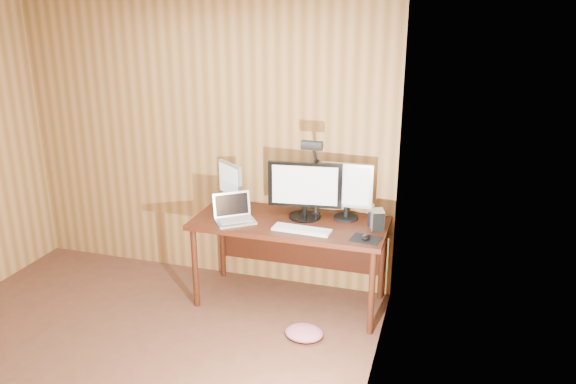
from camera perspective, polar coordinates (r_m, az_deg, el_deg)
The scene contains 14 objects.
room_shell at distance 3.51m, azimuth -22.53°, elevation -2.95°, with size 4.00×4.00×4.00m.
desk at distance 4.74m, azimuth 0.42°, elevation -4.03°, with size 1.60×0.70×0.75m.
monitor_center at distance 4.63m, azimuth 1.73°, elevation 0.31°, with size 0.61×0.27×0.48m.
monitor_left at distance 4.95m, azimuth -5.89°, elevation 0.91°, with size 0.29×0.23×0.39m.
monitor_right at distance 4.62m, azimuth 5.99°, elevation 0.28°, with size 0.43×0.20×0.48m.
laptop at distance 4.65m, azimuth -5.52°, elevation -2.25°, with size 0.39×0.38×0.22m.
keyboard at distance 4.44m, azimuth 1.40°, elevation -3.83°, with size 0.47×0.17×0.02m.
mousepad at distance 4.32m, azimuth 7.89°, elevation -4.77°, with size 0.22×0.18×0.00m, color black.
mouse at distance 4.32m, azimuth 7.90°, elevation -4.52°, with size 0.07×0.11×0.04m, color black.
hard_drive at distance 4.51m, azimuth 9.05°, elevation -2.79°, with size 0.13×0.17×0.16m.
phone at distance 4.50m, azimuth -0.08°, elevation -3.57°, with size 0.06×0.10×0.01m.
speaker at distance 4.56m, azimuth 8.41°, elevation -2.78°, with size 0.05×0.05×0.12m, color black.
desk_lamp at distance 4.55m, azimuth 2.66°, elevation 2.59°, with size 0.17×0.24×0.73m.
fabric_pile at distance 4.45m, azimuth 1.65°, elevation -14.12°, with size 0.30×0.24×0.09m, color #B45772, non-canonical shape.
Camera 1 is at (2.15, -2.50, 2.46)m, focal length 35.00 mm.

